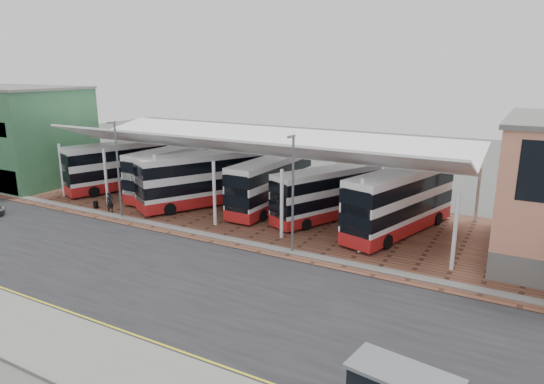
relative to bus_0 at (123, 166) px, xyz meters
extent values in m
plane|color=#484C47|center=(21.17, -13.58, -2.43)|extent=(140.00, 140.00, 0.00)
cube|color=black|center=(21.17, -14.58, -2.42)|extent=(120.00, 14.00, 0.02)
cube|color=brown|center=(23.17, -0.58, -2.40)|extent=(72.00, 16.00, 0.06)
cube|color=slate|center=(21.17, -22.58, -2.36)|extent=(120.00, 4.00, 0.14)
cube|color=slate|center=(21.17, -7.38, -2.36)|extent=(120.00, 0.80, 0.14)
cube|color=gold|center=(21.17, -20.58, -2.41)|extent=(120.00, 0.12, 0.01)
cube|color=gold|center=(21.17, -20.28, -2.41)|extent=(120.00, 0.12, 0.01)
cylinder|color=white|center=(-2.83, -5.08, 0.17)|extent=(0.26, 0.26, 5.20)
cylinder|color=white|center=(-2.83, 5.92, -0.13)|extent=(0.26, 0.26, 4.60)
cylinder|color=white|center=(3.17, -5.08, 0.17)|extent=(0.26, 0.26, 5.20)
cylinder|color=white|center=(3.17, 5.92, -0.13)|extent=(0.26, 0.26, 4.60)
cylinder|color=white|center=(9.17, -5.08, 0.17)|extent=(0.26, 0.26, 5.20)
cylinder|color=white|center=(9.17, 5.92, -0.13)|extent=(0.26, 0.26, 4.60)
cylinder|color=white|center=(15.17, -5.08, 0.17)|extent=(0.26, 0.26, 5.20)
cylinder|color=white|center=(15.17, 5.92, -0.13)|extent=(0.26, 0.26, 4.60)
cylinder|color=white|center=(21.17, -5.08, 0.17)|extent=(0.26, 0.26, 5.20)
cylinder|color=white|center=(21.17, 5.92, -0.13)|extent=(0.26, 0.26, 4.60)
cylinder|color=white|center=(27.17, -5.08, 0.17)|extent=(0.26, 0.26, 5.20)
cylinder|color=white|center=(27.17, 5.92, -0.13)|extent=(0.26, 0.26, 4.60)
cylinder|color=white|center=(33.17, -5.08, 0.17)|extent=(0.26, 0.26, 5.20)
cylinder|color=white|center=(33.17, 5.92, -0.13)|extent=(0.26, 0.26, 4.60)
cube|color=silver|center=(15.17, -2.88, 3.67)|extent=(37.00, 4.95, 1.95)
cube|color=silver|center=(15.17, 2.72, 3.47)|extent=(37.00, 7.12, 1.43)
cube|color=#356842|center=(-8.83, -2.58, 2.57)|extent=(6.20, 10.00, 10.00)
cube|color=black|center=(-8.83, -7.48, -1.03)|extent=(5.20, 0.20, 2.40)
cube|color=#605D5B|center=(-8.83, -2.58, 7.67)|extent=(6.40, 10.20, 0.25)
cube|color=silver|center=(-15.33, -2.58, 2.57)|extent=(6.20, 10.00, 10.00)
cylinder|color=slate|center=(7.17, -7.28, 1.57)|extent=(0.16, 0.16, 8.00)
cube|color=slate|center=(7.17, -7.58, 5.57)|extent=(0.15, 0.90, 0.15)
cylinder|color=slate|center=(23.17, -7.28, 1.57)|extent=(0.16, 0.16, 8.00)
cube|color=slate|center=(23.17, -7.58, 5.57)|extent=(0.15, 0.90, 0.15)
cube|color=white|center=(0.01, 0.02, 0.15)|extent=(6.43, 11.76, 4.52)
cube|color=#AD1A1B|center=(0.01, 0.02, -1.69)|extent=(6.48, 11.81, 0.95)
cube|color=black|center=(0.01, 0.02, -0.33)|extent=(6.48, 11.81, 1.00)
cube|color=black|center=(0.01, 0.02, 1.35)|extent=(6.48, 11.81, 1.00)
cube|color=black|center=(-1.96, -5.36, 0.04)|extent=(2.26, 0.91, 3.78)
cylinder|color=black|center=(-2.49, -3.00, -1.85)|extent=(0.64, 1.09, 1.05)
cylinder|color=black|center=(-0.03, -3.90, -1.85)|extent=(0.64, 1.09, 1.05)
cylinder|color=black|center=(0.04, 3.95, -1.85)|extent=(0.64, 1.09, 1.05)
cylinder|color=black|center=(2.51, 3.05, -1.85)|extent=(0.64, 1.09, 1.05)
cube|color=white|center=(6.30, 0.80, 0.09)|extent=(3.00, 11.38, 4.41)
cube|color=#AD1A1B|center=(6.30, 0.80, -1.71)|extent=(3.04, 11.42, 0.92)
cube|color=black|center=(6.30, 0.80, -0.37)|extent=(3.04, 11.42, 0.97)
cube|color=black|center=(6.30, 0.80, 1.27)|extent=(3.04, 11.42, 0.97)
cube|color=black|center=(6.09, -4.79, -0.01)|extent=(2.31, 0.19, 3.69)
cylinder|color=black|center=(4.88, -2.76, -1.86)|extent=(0.33, 1.04, 1.03)
cylinder|color=black|center=(7.44, -2.86, -1.86)|extent=(0.33, 1.04, 1.03)
cylinder|color=black|center=(5.16, 4.46, -1.86)|extent=(0.33, 1.04, 1.03)
cylinder|color=black|center=(7.72, 4.36, -1.86)|extent=(0.33, 1.04, 1.03)
cube|color=white|center=(10.93, -0.97, 0.15)|extent=(7.88, 11.42, 4.53)
cube|color=#AD1A1B|center=(10.93, -0.97, -1.69)|extent=(7.94, 11.48, 0.95)
cube|color=black|center=(10.93, -0.97, -0.32)|extent=(7.94, 11.48, 1.00)
cube|color=black|center=(10.93, -0.97, 1.36)|extent=(7.94, 11.48, 1.00)
cube|color=black|center=(8.17, -6.00, 0.05)|extent=(2.13, 1.23, 3.79)
cylinder|color=black|center=(7.99, -3.59, -1.85)|extent=(0.77, 1.07, 1.05)
cylinder|color=black|center=(10.30, -4.85, -1.85)|extent=(0.77, 1.07, 1.05)
cylinder|color=black|center=(11.56, 2.91, -1.85)|extent=(0.77, 1.07, 1.05)
cylinder|color=black|center=(13.87, 1.65, -1.85)|extent=(0.77, 1.07, 1.05)
cube|color=white|center=(16.81, 1.06, 0.00)|extent=(2.66, 10.94, 4.26)
cube|color=#AD1A1B|center=(16.81, 1.06, -1.73)|extent=(2.70, 10.98, 0.89)
cube|color=black|center=(16.81, 1.06, -0.44)|extent=(2.70, 10.98, 0.94)
cube|color=black|center=(16.81, 1.06, 1.14)|extent=(2.70, 10.98, 0.94)
cube|color=black|center=(16.72, -4.34, -0.10)|extent=(2.23, 0.14, 3.57)
cylinder|color=black|center=(15.51, -2.40, -1.88)|extent=(0.29, 0.99, 0.99)
cylinder|color=black|center=(17.99, -2.45, -1.88)|extent=(0.29, 0.99, 0.99)
cylinder|color=black|center=(15.63, 4.57, -1.88)|extent=(0.29, 0.99, 0.99)
cylinder|color=black|center=(18.11, 4.53, -1.88)|extent=(0.29, 0.99, 0.99)
cube|color=white|center=(22.34, 0.75, -0.14)|extent=(6.36, 10.30, 4.01)
cube|color=#AD1A1B|center=(22.34, 0.75, -1.77)|extent=(6.40, 10.35, 0.84)
cube|color=black|center=(22.34, 0.75, -0.56)|extent=(6.40, 10.35, 0.89)
cube|color=black|center=(22.34, 0.75, 0.93)|extent=(6.40, 10.35, 0.89)
cube|color=black|center=(20.24, -3.88, -0.23)|extent=(1.95, 0.95, 3.36)
cylinder|color=black|center=(19.93, -1.76, -1.91)|extent=(0.62, 0.96, 0.93)
cylinder|color=black|center=(22.05, -2.72, -1.91)|extent=(0.62, 0.96, 0.93)
cylinder|color=black|center=(22.64, 4.22, -1.91)|extent=(0.62, 0.96, 0.93)
cylinder|color=black|center=(24.76, 3.25, -1.91)|extent=(0.62, 0.96, 0.93)
cube|color=white|center=(28.39, 0.32, 0.16)|extent=(5.68, 11.91, 4.54)
cube|color=#AD1A1B|center=(28.39, 0.32, -1.69)|extent=(5.74, 11.96, 0.95)
cube|color=black|center=(28.39, 0.32, -0.31)|extent=(5.74, 11.96, 1.00)
cube|color=black|center=(28.39, 0.32, 1.38)|extent=(5.74, 11.96, 1.00)
cube|color=black|center=(26.83, -5.23, 0.06)|extent=(2.32, 0.74, 3.81)
cylinder|color=black|center=(26.11, -2.91, -1.85)|extent=(0.57, 1.10, 1.06)
cylinder|color=black|center=(28.65, -3.62, -1.85)|extent=(0.57, 1.10, 1.06)
cylinder|color=black|center=(28.12, 4.26, -1.85)|extent=(0.57, 1.10, 1.06)
cylinder|color=black|center=(30.66, 3.54, -1.85)|extent=(0.57, 1.10, 1.06)
imported|color=black|center=(5.36, -6.80, -1.46)|extent=(0.57, 0.75, 1.82)
cube|color=black|center=(3.17, -6.49, -2.06)|extent=(0.37, 0.26, 0.63)
cube|color=slate|center=(34.19, -21.29, 0.50)|extent=(3.71, 2.14, 0.13)
cylinder|color=slate|center=(32.77, -20.41, -0.92)|extent=(0.12, 0.12, 2.74)
camera|label=1|loc=(37.06, -34.95, 9.90)|focal=32.00mm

